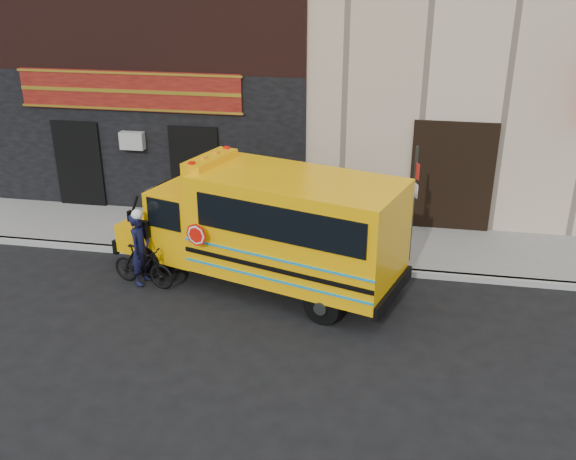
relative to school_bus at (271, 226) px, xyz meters
The scene contains 7 objects.
ground 2.16m from the school_bus, 84.05° to the right, with size 120.00×120.00×0.00m, color black.
curb 1.80m from the school_bus, 81.49° to the left, with size 40.00×0.20×0.15m, color #A0A19B.
sidewalk 2.95m from the school_bus, 86.44° to the left, with size 40.00×3.00×0.15m, color slate.
school_bus is the anchor object (origin of this frame).
sign_pole 3.56m from the school_bus, 27.61° to the left, with size 0.12×0.26×3.06m.
bicycle 3.15m from the school_bus, 169.73° to the right, with size 0.46×1.63×0.98m, color black.
cyclist 3.09m from the school_bus, behind, with size 0.63×0.41×1.72m, color black.
Camera 1 is at (2.64, -11.53, 7.08)m, focal length 40.00 mm.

